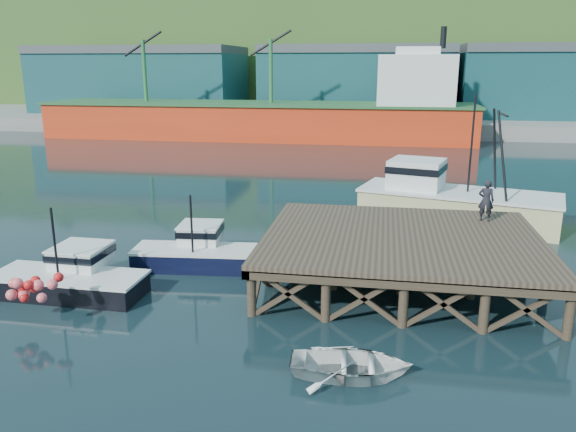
% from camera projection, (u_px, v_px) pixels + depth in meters
% --- Properties ---
extents(ground, '(300.00, 300.00, 0.00)m').
position_uv_depth(ground, '(279.00, 273.00, 26.12)').
color(ground, black).
rests_on(ground, ground).
extents(wharf, '(12.00, 10.00, 2.62)m').
position_uv_depth(wharf, '(402.00, 240.00, 24.54)').
color(wharf, brown).
rests_on(wharf, ground).
extents(far_quay, '(160.00, 40.00, 2.00)m').
position_uv_depth(far_quay, '(357.00, 117.00, 92.47)').
color(far_quay, gray).
rests_on(far_quay, ground).
extents(warehouse_left, '(32.00, 16.00, 9.00)m').
position_uv_depth(warehouse_left, '(142.00, 83.00, 91.96)').
color(warehouse_left, '#184B51').
rests_on(warehouse_left, far_quay).
extents(warehouse_mid, '(28.00, 16.00, 9.00)m').
position_uv_depth(warehouse_mid, '(356.00, 84.00, 86.27)').
color(warehouse_mid, '#184B51').
rests_on(warehouse_mid, far_quay).
extents(warehouse_right, '(30.00, 16.00, 9.00)m').
position_uv_depth(warehouse_right, '(564.00, 85.00, 81.40)').
color(warehouse_right, '#184B51').
rests_on(warehouse_right, far_quay).
extents(cargo_ship, '(55.50, 10.00, 13.75)m').
position_uv_depth(cargo_ship, '(283.00, 113.00, 72.30)').
color(cargo_ship, red).
rests_on(cargo_ship, ground).
extents(hillside, '(220.00, 50.00, 22.00)m').
position_uv_depth(hillside, '(366.00, 57.00, 118.40)').
color(hillside, '#2D511E').
rests_on(hillside, ground).
extents(boat_navy, '(6.06, 3.43, 3.69)m').
position_uv_depth(boat_navy, '(197.00, 251.00, 26.85)').
color(boat_navy, black).
rests_on(boat_navy, ground).
extents(boat_black, '(6.44, 5.43, 3.95)m').
position_uv_depth(boat_black, '(72.00, 277.00, 23.65)').
color(boat_black, black).
rests_on(boat_black, ground).
extents(trawler, '(12.33, 7.11, 7.79)m').
position_uv_depth(trawler, '(454.00, 197.00, 33.93)').
color(trawler, beige).
rests_on(trawler, ground).
extents(dinghy, '(3.96, 2.95, 0.78)m').
position_uv_depth(dinghy, '(351.00, 364.00, 17.37)').
color(dinghy, white).
rests_on(dinghy, ground).
extents(dockworker, '(0.80, 0.59, 2.00)m').
position_uv_depth(dockworker, '(486.00, 200.00, 26.66)').
color(dockworker, black).
rests_on(dockworker, wharf).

